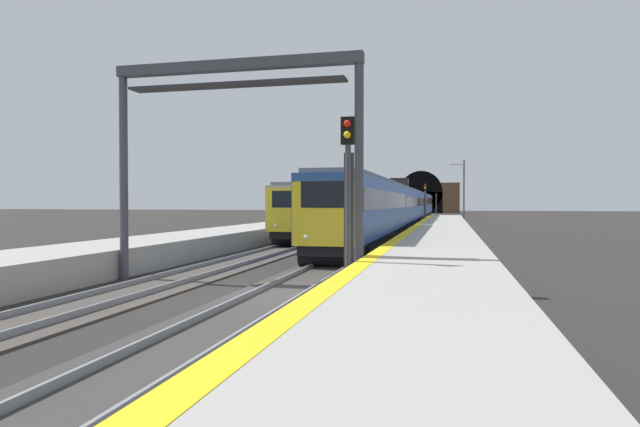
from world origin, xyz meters
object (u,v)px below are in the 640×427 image
railway_signal_far (436,201)px  catenary_mast_near (464,191)px  railway_signal_near (348,192)px  train_adjacent_platform (367,206)px  overhead_signal_gantry (235,116)px  railway_signal_mid (425,201)px  train_main_approaching (408,205)px

railway_signal_far → catenary_mast_near: size_ratio=0.57×
railway_signal_near → railway_signal_far: bearing=-180.0°
train_adjacent_platform → railway_signal_far: (56.67, -6.19, 0.60)m
overhead_signal_gantry → catenary_mast_near: 55.78m
overhead_signal_gantry → catenary_mast_near: (55.12, -8.48, -1.29)m
railway_signal_mid → railway_signal_far: bearing=-180.0°
railway_signal_mid → railway_signal_far: size_ratio=1.04×
railway_signal_mid → overhead_signal_gantry: overhead_signal_gantry is taller
train_adjacent_platform → overhead_signal_gantry: 43.24m
train_adjacent_platform → railway_signal_near: bearing=6.8°
train_adjacent_platform → railway_signal_mid: 7.17m
train_main_approaching → train_adjacent_platform: bearing=-64.4°
train_main_approaching → overhead_signal_gantry: overhead_signal_gantry is taller
train_main_approaching → railway_signal_far: bearing=178.3°
train_main_approaching → overhead_signal_gantry: size_ratio=9.87×
railway_signal_near → catenary_mast_near: bearing=175.5°
railway_signal_near → train_main_approaching: bearing=-177.7°
railway_signal_near → railway_signal_far: 101.46m
train_adjacent_platform → railway_signal_far: train_adjacent_platform is taller
overhead_signal_gantry → railway_signal_far: bearing=-2.3°
train_main_approaching → catenary_mast_near: (10.00, -6.31, 1.84)m
railway_signal_far → catenary_mast_near: bearing=5.7°
railway_signal_mid → railway_signal_far: (53.10, 0.00, -0.02)m
railway_signal_far → train_main_approaching: bearing=-1.9°
train_adjacent_platform → overhead_signal_gantry: size_ratio=7.23×
railway_signal_far → overhead_signal_gantry: bearing=-2.3°
railway_signal_far → catenary_mast_near: (-44.61, -4.45, 1.32)m
train_main_approaching → train_adjacent_platform: (-2.06, 4.34, -0.09)m
railway_signal_mid → railway_signal_far: railway_signal_mid is taller
train_adjacent_platform → catenary_mast_near: catenary_mast_near is taller
railway_signal_near → catenary_mast_near: catenary_mast_near is taller
overhead_signal_gantry → railway_signal_near: bearing=-113.3°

